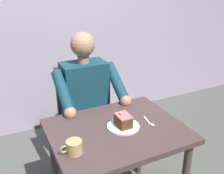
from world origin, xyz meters
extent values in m
cube|color=#493737|center=(0.00, 0.00, 0.69)|extent=(0.85, 0.68, 0.04)
cylinder|color=#4B4036|center=(-0.37, -0.28, 0.35)|extent=(0.05, 0.05, 0.69)
cylinder|color=#4B4036|center=(0.37, -0.28, 0.35)|extent=(0.05, 0.05, 0.69)
cube|color=#484045|center=(0.00, -0.61, 0.45)|extent=(0.42, 0.42, 0.04)
cube|color=#484045|center=(0.00, -0.80, 0.69)|extent=(0.38, 0.04, 0.45)
cylinder|color=#484045|center=(-0.18, -0.43, 0.22)|extent=(0.04, 0.04, 0.45)
cylinder|color=#484045|center=(0.18, -0.43, 0.22)|extent=(0.04, 0.04, 0.45)
cylinder|color=#484045|center=(-0.18, -0.79, 0.22)|extent=(0.04, 0.04, 0.45)
cylinder|color=#484045|center=(0.18, -0.79, 0.22)|extent=(0.04, 0.04, 0.45)
cube|color=#153F4D|center=(0.00, -0.59, 0.73)|extent=(0.36, 0.22, 0.52)
sphere|color=tan|center=(0.00, -0.59, 1.14)|extent=(0.19, 0.19, 0.19)
cylinder|color=tan|center=(0.00, -0.59, 1.02)|extent=(0.09, 0.09, 0.06)
cylinder|color=#153F4D|center=(-0.22, -0.45, 0.84)|extent=(0.08, 0.33, 0.26)
sphere|color=tan|center=(-0.22, -0.29, 0.74)|extent=(0.09, 0.09, 0.09)
cylinder|color=#153F4D|center=(0.22, -0.45, 0.84)|extent=(0.08, 0.33, 0.26)
sphere|color=tan|center=(0.22, -0.29, 0.74)|extent=(0.09, 0.09, 0.09)
cylinder|color=#302634|center=(-0.09, -0.47, 0.45)|extent=(0.13, 0.38, 0.14)
cylinder|color=#302634|center=(0.09, -0.47, 0.45)|extent=(0.13, 0.38, 0.14)
cylinder|color=#302634|center=(-0.09, -0.29, 0.21)|extent=(0.11, 0.11, 0.43)
cylinder|color=#302634|center=(0.09, -0.29, 0.21)|extent=(0.11, 0.11, 0.43)
cylinder|color=white|center=(-0.05, 0.00, 0.72)|extent=(0.21, 0.21, 0.01)
cube|color=#57331A|center=(-0.05, 0.00, 0.76)|extent=(0.08, 0.11, 0.07)
cube|color=#DA6D76|center=(-0.05, 0.00, 0.80)|extent=(0.08, 0.11, 0.01)
sphere|color=gold|center=(-0.03, -0.01, 0.81)|extent=(0.02, 0.02, 0.02)
cylinder|color=tan|center=(0.32, 0.12, 0.75)|extent=(0.09, 0.09, 0.08)
torus|color=tan|center=(0.38, 0.12, 0.75)|extent=(0.05, 0.01, 0.05)
cylinder|color=black|center=(0.32, 0.12, 0.78)|extent=(0.08, 0.08, 0.01)
cube|color=silver|center=(-0.23, 0.00, 0.72)|extent=(0.03, 0.11, 0.01)
ellipsoid|color=silver|center=(-0.23, 0.07, 0.72)|extent=(0.03, 0.04, 0.01)
camera|label=1|loc=(0.65, 1.25, 1.60)|focal=41.02mm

